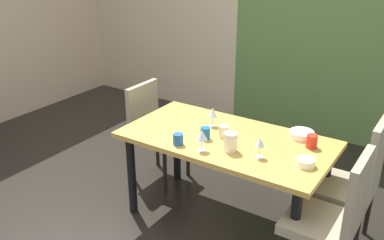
% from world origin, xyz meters
% --- Properties ---
extents(ground_plane, '(6.02, 5.46, 0.02)m').
position_xyz_m(ground_plane, '(0.00, 0.00, -0.01)').
color(ground_plane, black).
extents(back_panel_interior, '(2.48, 0.10, 2.58)m').
position_xyz_m(back_panel_interior, '(-1.77, 2.68, 1.29)').
color(back_panel_interior, beige).
rests_on(back_panel_interior, ground_plane).
extents(dining_table, '(1.62, 0.86, 0.76)m').
position_xyz_m(dining_table, '(0.49, 0.56, 0.66)').
color(dining_table, '#BF9340').
rests_on(dining_table, ground_plane).
extents(chair_right_near, '(0.44, 0.44, 1.00)m').
position_xyz_m(chair_right_near, '(1.42, 0.31, 0.55)').
color(chair_right_near, gray).
rests_on(chair_right_near, ground_plane).
extents(chair_left_far, '(0.45, 0.44, 0.93)m').
position_xyz_m(chair_left_far, '(-0.44, 0.82, 0.53)').
color(chair_left_far, gray).
rests_on(chair_left_far, ground_plane).
extents(chair_right_far, '(0.44, 0.44, 1.05)m').
position_xyz_m(chair_right_far, '(1.43, 0.82, 0.57)').
color(chair_right_far, gray).
rests_on(chair_right_far, ground_plane).
extents(wine_glass_south, '(0.07, 0.07, 0.16)m').
position_xyz_m(wine_glass_south, '(0.84, 0.40, 0.88)').
color(wine_glass_south, silver).
rests_on(wine_glass_south, dining_table).
extents(wine_glass_center, '(0.07, 0.07, 0.16)m').
position_xyz_m(wine_glass_center, '(0.29, 0.69, 0.88)').
color(wine_glass_center, silver).
rests_on(wine_glass_center, dining_table).
extents(wine_glass_front, '(0.08, 0.08, 0.16)m').
position_xyz_m(wine_glass_front, '(0.45, 0.27, 0.88)').
color(wine_glass_front, silver).
rests_on(wine_glass_front, dining_table).
extents(serving_bowl_west, '(0.12, 0.12, 0.05)m').
position_xyz_m(serving_bowl_west, '(1.16, 0.46, 0.79)').
color(serving_bowl_west, white).
rests_on(serving_bowl_west, dining_table).
extents(serving_bowl_corner, '(0.19, 0.19, 0.05)m').
position_xyz_m(serving_bowl_corner, '(0.98, 0.88, 0.79)').
color(serving_bowl_corner, white).
rests_on(serving_bowl_corner, dining_table).
extents(cup_rear, '(0.08, 0.08, 0.10)m').
position_xyz_m(cup_rear, '(1.10, 0.75, 0.81)').
color(cup_rear, red).
rests_on(cup_rear, dining_table).
extents(cup_east, '(0.07, 0.07, 0.09)m').
position_xyz_m(cup_east, '(0.47, 0.55, 0.81)').
color(cup_east, beige).
rests_on(cup_east, dining_table).
extents(cup_near_shelf, '(0.08, 0.08, 0.09)m').
position_xyz_m(cup_near_shelf, '(0.37, 0.45, 0.81)').
color(cup_near_shelf, '#15579B').
rests_on(cup_near_shelf, dining_table).
extents(cup_left, '(0.08, 0.08, 0.09)m').
position_xyz_m(cup_left, '(0.25, 0.26, 0.80)').
color(cup_left, '#1E5391').
rests_on(cup_left, dining_table).
extents(pitcher_near_window, '(0.11, 0.10, 0.14)m').
position_xyz_m(pitcher_near_window, '(0.63, 0.38, 0.83)').
color(pitcher_near_window, beige).
rests_on(pitcher_near_window, dining_table).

